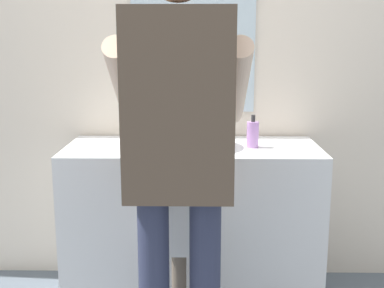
{
  "coord_description": "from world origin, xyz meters",
  "views": [
    {
      "loc": [
        0.04,
        -2.18,
        1.36
      ],
      "look_at": [
        0.0,
        0.15,
        0.87
      ],
      "focal_mm": 46.89,
      "sensor_mm": 36.0,
      "label": 1
    }
  ],
  "objects_px": {
    "toothbrush_cup": "(130,138)",
    "soap_bottle": "(253,134)",
    "child_toddler": "(191,223)",
    "adult_parent": "(179,133)"
  },
  "relations": [
    {
      "from": "toothbrush_cup",
      "to": "adult_parent",
      "type": "bearing_deg",
      "value": -67.34
    },
    {
      "from": "toothbrush_cup",
      "to": "soap_bottle",
      "type": "height_order",
      "value": "toothbrush_cup"
    },
    {
      "from": "toothbrush_cup",
      "to": "adult_parent",
      "type": "distance_m",
      "value": 0.72
    },
    {
      "from": "soap_bottle",
      "to": "adult_parent",
      "type": "xyz_separation_m",
      "value": [
        -0.34,
        -0.66,
        0.13
      ]
    },
    {
      "from": "soap_bottle",
      "to": "child_toddler",
      "type": "bearing_deg",
      "value": -128.87
    },
    {
      "from": "adult_parent",
      "to": "child_toddler",
      "type": "bearing_deg",
      "value": 82.14
    },
    {
      "from": "child_toddler",
      "to": "adult_parent",
      "type": "xyz_separation_m",
      "value": [
        -0.04,
        -0.29,
        0.46
      ]
    },
    {
      "from": "toothbrush_cup",
      "to": "child_toddler",
      "type": "bearing_deg",
      "value": -49.13
    },
    {
      "from": "child_toddler",
      "to": "adult_parent",
      "type": "height_order",
      "value": "adult_parent"
    },
    {
      "from": "toothbrush_cup",
      "to": "child_toddler",
      "type": "xyz_separation_m",
      "value": [
        0.31,
        -0.36,
        -0.31
      ]
    }
  ]
}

